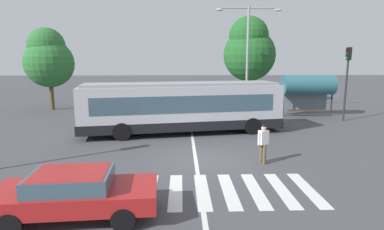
{
  "coord_description": "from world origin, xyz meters",
  "views": [
    {
      "loc": [
        -0.98,
        -13.24,
        4.37
      ],
      "look_at": [
        -0.37,
        4.17,
        1.3
      ],
      "focal_mm": 29.02,
      "sensor_mm": 36.0,
      "label": 1
    }
  ],
  "objects": [
    {
      "name": "background_tree_right",
      "position": [
        5.66,
        17.42,
        5.41
      ],
      "size": [
        5.08,
        5.08,
        8.58
      ],
      "color": "brown",
      "rests_on": "ground_plane"
    },
    {
      "name": "background_tree_left",
      "position": [
        -12.65,
        14.9,
        4.56
      ],
      "size": [
        4.25,
        4.25,
        7.21
      ],
      "color": "brown",
      "rests_on": "ground_plane"
    },
    {
      "name": "twin_arm_street_lamp",
      "position": [
        4.46,
        12.4,
        5.39
      ],
      "size": [
        5.31,
        0.32,
        8.63
      ],
      "color": "#939399",
      "rests_on": "ground_plane"
    },
    {
      "name": "bus_stop_shelter",
      "position": [
        9.02,
        10.82,
        2.42
      ],
      "size": [
        4.01,
        1.54,
        3.25
      ],
      "color": "#28282B",
      "rests_on": "ground_plane"
    },
    {
      "name": "parked_car_charcoal",
      "position": [
        -2.42,
        15.95,
        0.77
      ],
      "size": [
        1.92,
        4.52,
        1.35
      ],
      "color": "black",
      "rests_on": "ground_plane"
    },
    {
      "name": "foreground_sedan",
      "position": [
        -3.97,
        -5.02,
        0.77
      ],
      "size": [
        4.61,
        2.11,
        1.35
      ],
      "color": "black",
      "rests_on": "ground_plane"
    },
    {
      "name": "pedestrian_crossing_street",
      "position": [
        2.5,
        -0.55,
        0.97
      ],
      "size": [
        0.53,
        0.41,
        1.72
      ],
      "color": "brown",
      "rests_on": "ground_plane"
    },
    {
      "name": "lane_center_line",
      "position": [
        -0.35,
        2.0,
        0.0
      ],
      "size": [
        0.16,
        24.0,
        0.01
      ],
      "primitive_type": "cube",
      "color": "silver",
      "rests_on": "ground_plane"
    },
    {
      "name": "traffic_light_far_corner",
      "position": [
        10.93,
        8.79,
        3.51
      ],
      "size": [
        0.33,
        0.32,
        5.29
      ],
      "color": "#28282B",
      "rests_on": "ground_plane"
    },
    {
      "name": "ground_plane",
      "position": [
        0.0,
        0.0,
        0.0
      ],
      "size": [
        160.0,
        160.0,
        0.0
      ],
      "primitive_type": "plane",
      "color": "#47474C"
    },
    {
      "name": "city_transit_bus",
      "position": [
        -0.92,
        5.29,
        1.59
      ],
      "size": [
        12.41,
        4.51,
        3.06
      ],
      "color": "black",
      "rests_on": "ground_plane"
    },
    {
      "name": "parked_car_white",
      "position": [
        0.15,
        15.32,
        0.77
      ],
      "size": [
        1.9,
        4.51,
        1.35
      ],
      "color": "black",
      "rests_on": "ground_plane"
    },
    {
      "name": "crosswalk_painted_stripes",
      "position": [
        0.17,
        -3.33,
        0.0
      ],
      "size": [
        6.79,
        2.97,
        0.01
      ],
      "color": "silver",
      "rests_on": "ground_plane"
    },
    {
      "name": "parked_car_champagne",
      "position": [
        5.63,
        15.59,
        0.77
      ],
      "size": [
        2.0,
        4.56,
        1.35
      ],
      "color": "black",
      "rests_on": "ground_plane"
    },
    {
      "name": "parked_car_teal",
      "position": [
        2.79,
        15.59,
        0.77
      ],
      "size": [
        1.95,
        4.54,
        1.35
      ],
      "color": "black",
      "rests_on": "ground_plane"
    }
  ]
}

